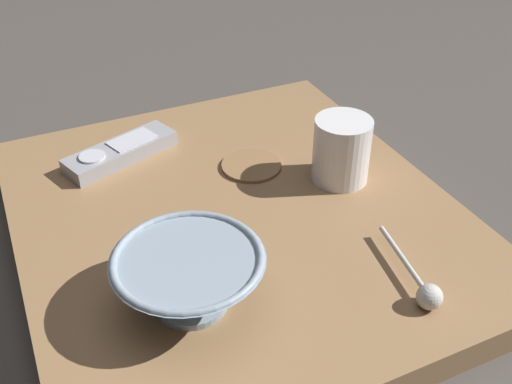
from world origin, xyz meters
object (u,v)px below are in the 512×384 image
object	(u,v)px
coffee_mug	(341,150)
tv_remote_near	(121,152)
teaspoon	(425,290)
cereal_bowl	(189,277)
drink_coaster	(251,166)

from	to	relation	value
coffee_mug	tv_remote_near	size ratio (longest dim) A/B	0.52
teaspoon	tv_remote_near	bearing A→B (deg)	-152.01
cereal_bowl	teaspoon	xyz separation A→B (m)	(0.10, 0.22, -0.02)
drink_coaster	cereal_bowl	bearing A→B (deg)	-38.07
teaspoon	tv_remote_near	world-z (taller)	teaspoon
cereal_bowl	coffee_mug	xyz separation A→B (m)	(-0.13, 0.26, 0.01)
coffee_mug	teaspoon	xyz separation A→B (m)	(0.23, -0.04, -0.03)
teaspoon	drink_coaster	distance (m)	0.31
coffee_mug	tv_remote_near	bearing A→B (deg)	-124.17
cereal_bowl	drink_coaster	size ratio (longest dim) A/B	1.87
drink_coaster	teaspoon	bearing A→B (deg)	10.58
drink_coaster	tv_remote_near	bearing A→B (deg)	-121.96
tv_remote_near	teaspoon	bearing A→B (deg)	27.99
cereal_bowl	tv_remote_near	distance (m)	0.31
tv_remote_near	coffee_mug	bearing A→B (deg)	55.83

